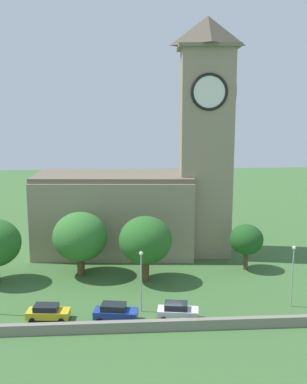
{
  "coord_description": "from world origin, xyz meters",
  "views": [
    {
      "loc": [
        -5.23,
        -48.11,
        23.53
      ],
      "look_at": [
        -1.28,
        9.87,
        12.27
      ],
      "focal_mm": 44.87,
      "sensor_mm": 36.0,
      "label": 1
    }
  ],
  "objects_px": {
    "tree_riverside_east": "(246,240)",
    "streetlamp_central": "(293,267)",
    "tree_by_tower": "(80,237)",
    "tree_riverside_west": "(145,240)",
    "car_white": "(177,311)",
    "church": "(149,184)",
    "car_yellow": "(48,312)",
    "streetlamp_west_mid": "(141,272)",
    "car_blue": "(115,312)"
  },
  "relations": [
    {
      "from": "car_yellow",
      "to": "tree_riverside_west",
      "type": "height_order",
      "value": "tree_riverside_west"
    },
    {
      "from": "tree_riverside_west",
      "to": "car_white",
      "type": "bearing_deg",
      "value": -76.04
    },
    {
      "from": "streetlamp_central",
      "to": "tree_by_tower",
      "type": "relative_size",
      "value": 0.84
    },
    {
      "from": "streetlamp_central",
      "to": "tree_by_tower",
      "type": "height_order",
      "value": "tree_by_tower"
    },
    {
      "from": "streetlamp_central",
      "to": "tree_by_tower",
      "type": "bearing_deg",
      "value": 154.46
    },
    {
      "from": "car_blue",
      "to": "streetlamp_west_mid",
      "type": "bearing_deg",
      "value": 34.94
    },
    {
      "from": "church",
      "to": "car_white",
      "type": "height_order",
      "value": "church"
    },
    {
      "from": "car_white",
      "to": "tree_riverside_west",
      "type": "xyz_separation_m",
      "value": [
        -2.87,
        11.55,
        4.58
      ]
    },
    {
      "from": "tree_by_tower",
      "to": "tree_riverside_west",
      "type": "xyz_separation_m",
      "value": [
        8.66,
        -2.81,
        0.17
      ]
    },
    {
      "from": "church",
      "to": "tree_by_tower",
      "type": "distance_m",
      "value": 14.8
    },
    {
      "from": "church",
      "to": "car_yellow",
      "type": "relative_size",
      "value": 7.46
    },
    {
      "from": "streetlamp_central",
      "to": "tree_by_tower",
      "type": "distance_m",
      "value": 27.71
    },
    {
      "from": "tree_riverside_east",
      "to": "tree_by_tower",
      "type": "distance_m",
      "value": 22.96
    },
    {
      "from": "car_white",
      "to": "tree_riverside_west",
      "type": "distance_m",
      "value": 12.75
    },
    {
      "from": "car_white",
      "to": "tree_riverside_east",
      "type": "distance_m",
      "value": 19.11
    },
    {
      "from": "car_yellow",
      "to": "tree_by_tower",
      "type": "bearing_deg",
      "value": 79.47
    },
    {
      "from": "streetlamp_west_mid",
      "to": "tree_riverside_east",
      "type": "bearing_deg",
      "value": 39.87
    },
    {
      "from": "streetlamp_central",
      "to": "streetlamp_west_mid",
      "type": "bearing_deg",
      "value": -179.48
    },
    {
      "from": "church",
      "to": "car_white",
      "type": "bearing_deg",
      "value": -86.0
    },
    {
      "from": "streetlamp_west_mid",
      "to": "car_yellow",
      "type": "bearing_deg",
      "value": -172.59
    },
    {
      "from": "tree_riverside_east",
      "to": "streetlamp_central",
      "type": "bearing_deg",
      "value": -80.61
    },
    {
      "from": "car_white",
      "to": "streetlamp_central",
      "type": "distance_m",
      "value": 14.22
    },
    {
      "from": "car_yellow",
      "to": "car_blue",
      "type": "bearing_deg",
      "value": -5.5
    },
    {
      "from": "car_yellow",
      "to": "streetlamp_west_mid",
      "type": "height_order",
      "value": "streetlamp_west_mid"
    },
    {
      "from": "car_yellow",
      "to": "streetlamp_central",
      "type": "height_order",
      "value": "streetlamp_central"
    },
    {
      "from": "church",
      "to": "tree_riverside_east",
      "type": "height_order",
      "value": "church"
    },
    {
      "from": "church",
      "to": "streetlamp_west_mid",
      "type": "relative_size",
      "value": 5.0
    },
    {
      "from": "tree_riverside_east",
      "to": "car_yellow",
      "type": "bearing_deg",
      "value": -151.09
    },
    {
      "from": "tree_riverside_east",
      "to": "tree_riverside_west",
      "type": "distance_m",
      "value": 14.72
    },
    {
      "from": "car_blue",
      "to": "car_white",
      "type": "height_order",
      "value": "car_white"
    },
    {
      "from": "church",
      "to": "car_white",
      "type": "relative_size",
      "value": 7.59
    },
    {
      "from": "church",
      "to": "tree_riverside_west",
      "type": "relative_size",
      "value": 4.07
    },
    {
      "from": "tree_by_tower",
      "to": "tree_riverside_west",
      "type": "distance_m",
      "value": 9.11
    },
    {
      "from": "car_yellow",
      "to": "tree_riverside_east",
      "type": "xyz_separation_m",
      "value": [
        25.42,
        14.04,
        3.46
      ]
    },
    {
      "from": "car_yellow",
      "to": "tree_riverside_west",
      "type": "relative_size",
      "value": 0.55
    },
    {
      "from": "streetlamp_west_mid",
      "to": "tree_riverside_west",
      "type": "bearing_deg",
      "value": 84.12
    },
    {
      "from": "car_yellow",
      "to": "streetlamp_central",
      "type": "xyz_separation_m",
      "value": [
        27.5,
        1.48,
        3.98
      ]
    },
    {
      "from": "car_white",
      "to": "tree_by_tower",
      "type": "xyz_separation_m",
      "value": [
        -11.53,
        14.36,
        4.41
      ]
    },
    {
      "from": "tree_riverside_west",
      "to": "streetlamp_central",
      "type": "bearing_deg",
      "value": -29.22
    },
    {
      "from": "car_blue",
      "to": "streetlamp_west_mid",
      "type": "xyz_separation_m",
      "value": [
        2.91,
        2.03,
        3.76
      ]
    },
    {
      "from": "car_blue",
      "to": "tree_riverside_west",
      "type": "bearing_deg",
      "value": 71.16
    },
    {
      "from": "car_white",
      "to": "streetlamp_west_mid",
      "type": "distance_m",
      "value": 5.81
    },
    {
      "from": "streetlamp_central",
      "to": "tree_riverside_east",
      "type": "distance_m",
      "value": 12.74
    },
    {
      "from": "streetlamp_west_mid",
      "to": "tree_riverside_west",
      "type": "relative_size",
      "value": 0.81
    },
    {
      "from": "car_white",
      "to": "tree_riverside_west",
      "type": "bearing_deg",
      "value": 103.96
    },
    {
      "from": "streetlamp_west_mid",
      "to": "streetlamp_central",
      "type": "distance_m",
      "value": 17.3
    },
    {
      "from": "car_yellow",
      "to": "church",
      "type": "bearing_deg",
      "value": 61.88
    },
    {
      "from": "tree_riverside_west",
      "to": "streetlamp_west_mid",
      "type": "bearing_deg",
      "value": -95.88
    },
    {
      "from": "streetlamp_central",
      "to": "car_blue",
      "type": "bearing_deg",
      "value": -173.82
    },
    {
      "from": "tree_riverside_east",
      "to": "tree_by_tower",
      "type": "xyz_separation_m",
      "value": [
        -22.93,
        -0.61,
        1.05
      ]
    }
  ]
}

